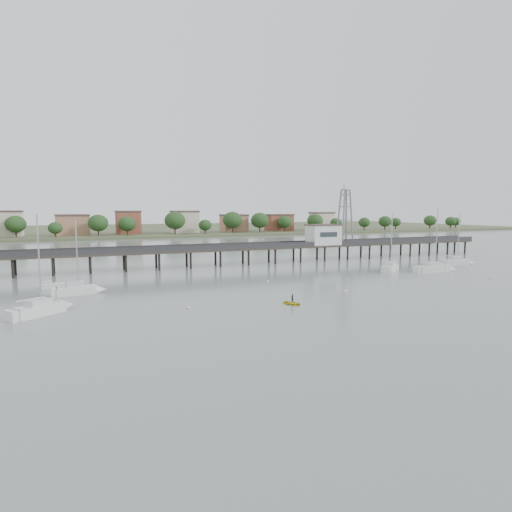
{
  "coord_description": "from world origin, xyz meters",
  "views": [
    {
      "loc": [
        -33.66,
        -34.59,
        13.03
      ],
      "look_at": [
        -1.42,
        42.0,
        4.0
      ],
      "focal_mm": 30.0,
      "sensor_mm": 36.0,
      "label": 1
    }
  ],
  "objects_px": {
    "sailboat_e": "(460,262)",
    "sailboat_b": "(83,290)",
    "sailboat_a": "(48,308)",
    "sailboat_c": "(391,267)",
    "sailboat_d": "(439,269)",
    "yellow_dinghy": "(292,304)",
    "pier": "(232,249)",
    "lattice_tower": "(345,217)",
    "white_tender": "(52,286)"
  },
  "relations": [
    {
      "from": "lattice_tower",
      "to": "sailboat_a",
      "type": "relative_size",
      "value": 1.17
    },
    {
      "from": "white_tender",
      "to": "yellow_dinghy",
      "type": "height_order",
      "value": "yellow_dinghy"
    },
    {
      "from": "sailboat_b",
      "to": "sailboat_e",
      "type": "bearing_deg",
      "value": -3.01
    },
    {
      "from": "sailboat_e",
      "to": "sailboat_b",
      "type": "distance_m",
      "value": 83.13
    },
    {
      "from": "lattice_tower",
      "to": "sailboat_d",
      "type": "relative_size",
      "value": 1.1
    },
    {
      "from": "sailboat_c",
      "to": "sailboat_a",
      "type": "relative_size",
      "value": 1.0
    },
    {
      "from": "sailboat_e",
      "to": "sailboat_b",
      "type": "relative_size",
      "value": 1.05
    },
    {
      "from": "sailboat_d",
      "to": "yellow_dinghy",
      "type": "relative_size",
      "value": 5.31
    },
    {
      "from": "sailboat_d",
      "to": "sailboat_b",
      "type": "distance_m",
      "value": 69.7
    },
    {
      "from": "pier",
      "to": "sailboat_d",
      "type": "height_order",
      "value": "sailboat_d"
    },
    {
      "from": "sailboat_a",
      "to": "sailboat_e",
      "type": "bearing_deg",
      "value": -27.1
    },
    {
      "from": "sailboat_d",
      "to": "sailboat_a",
      "type": "bearing_deg",
      "value": -161.74
    },
    {
      "from": "sailboat_c",
      "to": "white_tender",
      "type": "xyz_separation_m",
      "value": [
        -66.38,
        5.06,
        -0.22
      ]
    },
    {
      "from": "yellow_dinghy",
      "to": "lattice_tower",
      "type": "bearing_deg",
      "value": 20.72
    },
    {
      "from": "pier",
      "to": "yellow_dinghy",
      "type": "bearing_deg",
      "value": -98.62
    },
    {
      "from": "sailboat_b",
      "to": "sailboat_a",
      "type": "xyz_separation_m",
      "value": [
        -4.33,
        -11.52,
        -0.01
      ]
    },
    {
      "from": "lattice_tower",
      "to": "sailboat_c",
      "type": "bearing_deg",
      "value": -97.4
    },
    {
      "from": "lattice_tower",
      "to": "sailboat_d",
      "type": "xyz_separation_m",
      "value": [
        5.08,
        -27.4,
        -10.46
      ]
    },
    {
      "from": "sailboat_b",
      "to": "sailboat_a",
      "type": "distance_m",
      "value": 12.31
    },
    {
      "from": "pier",
      "to": "white_tender",
      "type": "height_order",
      "value": "pier"
    },
    {
      "from": "sailboat_c",
      "to": "sailboat_a",
      "type": "height_order",
      "value": "sailboat_c"
    },
    {
      "from": "sailboat_a",
      "to": "lattice_tower",
      "type": "bearing_deg",
      "value": -9.38
    },
    {
      "from": "pier",
      "to": "sailboat_e",
      "type": "bearing_deg",
      "value": -22.57
    },
    {
      "from": "sailboat_e",
      "to": "sailboat_d",
      "type": "bearing_deg",
      "value": -136.49
    },
    {
      "from": "sailboat_c",
      "to": "sailboat_d",
      "type": "bearing_deg",
      "value": -70.9
    },
    {
      "from": "lattice_tower",
      "to": "sailboat_a",
      "type": "distance_m",
      "value": 78.23
    },
    {
      "from": "sailboat_d",
      "to": "white_tender",
      "type": "height_order",
      "value": "sailboat_d"
    },
    {
      "from": "pier",
      "to": "sailboat_b",
      "type": "xyz_separation_m",
      "value": [
        -33.03,
        -24.09,
        -3.15
      ]
    },
    {
      "from": "sailboat_a",
      "to": "white_tender",
      "type": "bearing_deg",
      "value": 54.35
    },
    {
      "from": "lattice_tower",
      "to": "yellow_dinghy",
      "type": "bearing_deg",
      "value": -131.42
    },
    {
      "from": "pier",
      "to": "sailboat_b",
      "type": "distance_m",
      "value": 41.01
    },
    {
      "from": "yellow_dinghy",
      "to": "sailboat_c",
      "type": "bearing_deg",
      "value": 3.26
    },
    {
      "from": "lattice_tower",
      "to": "sailboat_e",
      "type": "height_order",
      "value": "lattice_tower"
    },
    {
      "from": "sailboat_e",
      "to": "yellow_dinghy",
      "type": "bearing_deg",
      "value": -141.08
    },
    {
      "from": "sailboat_a",
      "to": "pier",
      "type": "bearing_deg",
      "value": 6.9
    },
    {
      "from": "sailboat_d",
      "to": "sailboat_b",
      "type": "height_order",
      "value": "sailboat_d"
    },
    {
      "from": "pier",
      "to": "sailboat_d",
      "type": "xyz_separation_m",
      "value": [
        36.58,
        -27.4,
        -3.16
      ]
    },
    {
      "from": "lattice_tower",
      "to": "sailboat_c",
      "type": "xyz_separation_m",
      "value": [
        -2.84,
        -21.86,
        -10.46
      ]
    },
    {
      "from": "lattice_tower",
      "to": "sailboat_d",
      "type": "bearing_deg",
      "value": -79.49
    },
    {
      "from": "sailboat_e",
      "to": "sailboat_c",
      "type": "bearing_deg",
      "value": -159.77
    },
    {
      "from": "yellow_dinghy",
      "to": "sailboat_e",
      "type": "bearing_deg",
      "value": -6.33
    },
    {
      "from": "white_tender",
      "to": "yellow_dinghy",
      "type": "xyz_separation_m",
      "value": [
        31.18,
        -26.31,
        -0.42
      ]
    },
    {
      "from": "pier",
      "to": "sailboat_a",
      "type": "relative_size",
      "value": 11.36
    },
    {
      "from": "pier",
      "to": "sailboat_d",
      "type": "bearing_deg",
      "value": -36.83
    },
    {
      "from": "sailboat_d",
      "to": "sailboat_e",
      "type": "height_order",
      "value": "sailboat_d"
    },
    {
      "from": "sailboat_c",
      "to": "yellow_dinghy",
      "type": "bearing_deg",
      "value": 175.17
    },
    {
      "from": "sailboat_a",
      "to": "sailboat_c",
      "type": "bearing_deg",
      "value": -24.96
    },
    {
      "from": "sailboat_d",
      "to": "yellow_dinghy",
      "type": "distance_m",
      "value": 45.9
    },
    {
      "from": "lattice_tower",
      "to": "sailboat_b",
      "type": "relative_size",
      "value": 1.28
    },
    {
      "from": "sailboat_c",
      "to": "sailboat_b",
      "type": "distance_m",
      "value": 61.74
    }
  ]
}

